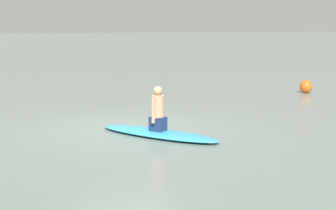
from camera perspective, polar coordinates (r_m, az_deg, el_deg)
ground_plane at (r=11.37m, az=-4.54°, el=-2.75°), size 400.00×400.00×0.00m
surfboard at (r=10.63m, az=-1.14°, el=-3.20°), size 2.01×2.98×0.12m
person_paddler at (r=10.55m, az=-1.15°, el=-0.63°), size 0.40×0.39×0.94m
buoy_marker at (r=18.22m, az=15.33°, el=2.03°), size 0.45×0.45×0.45m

